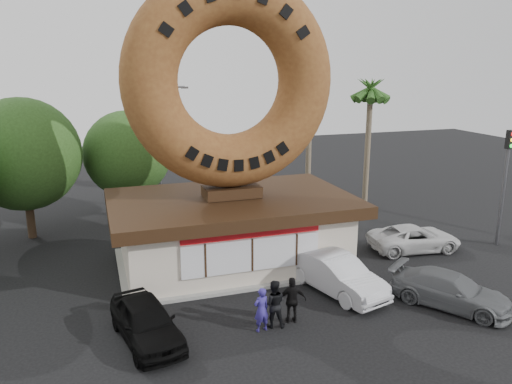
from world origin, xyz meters
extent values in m
plane|color=black|center=(0.00, 0.00, 0.00)|extent=(90.00, 90.00, 0.00)
cube|color=beige|center=(0.00, 6.00, 1.50)|extent=(10.00, 6.00, 3.00)
cube|color=#999993|center=(0.00, 6.00, 0.07)|extent=(10.60, 6.60, 0.15)
cube|color=#3F3F3F|center=(0.00, 6.00, 3.05)|extent=(10.00, 6.00, 0.10)
cube|color=black|center=(0.00, 6.00, 3.00)|extent=(11.20, 7.20, 0.55)
cube|color=silver|center=(0.00, 2.95, 1.55)|extent=(6.00, 0.12, 1.40)
cube|color=red|center=(0.00, 2.93, 2.55)|extent=(6.00, 0.10, 0.45)
cube|color=black|center=(0.00, 6.00, 3.55)|extent=(2.60, 1.40, 0.50)
torus|color=brown|center=(0.00, 6.00, 8.55)|extent=(9.51, 2.42, 9.51)
cylinder|color=#473321|center=(-9.50, 13.00, 1.65)|extent=(0.44, 0.44, 3.30)
sphere|color=#234217|center=(-9.50, 13.00, 4.65)|extent=(6.00, 6.00, 6.00)
cylinder|color=#473321|center=(-4.00, 15.00, 1.43)|extent=(0.44, 0.44, 2.86)
sphere|color=#234217|center=(-4.00, 15.00, 4.03)|extent=(5.20, 5.20, 5.20)
cylinder|color=#726651|center=(7.50, 14.00, 4.50)|extent=(0.36, 0.36, 9.00)
cylinder|color=#726651|center=(11.00, 12.50, 4.00)|extent=(0.36, 0.36, 8.00)
cylinder|color=#59595E|center=(-2.00, 16.00, 4.00)|extent=(0.18, 0.18, 8.00)
cylinder|color=#59595E|center=(-1.10, 16.00, 7.90)|extent=(1.80, 0.12, 0.12)
cube|color=#59595E|center=(-0.20, 16.00, 7.85)|extent=(0.45, 0.20, 0.12)
cylinder|color=#59595E|center=(14.00, 4.00, 3.00)|extent=(0.18, 0.18, 6.00)
cube|color=black|center=(14.00, 4.00, 5.60)|extent=(0.30, 0.28, 0.95)
sphere|color=yellow|center=(14.00, 3.85, 5.60)|extent=(0.18, 0.18, 0.18)
sphere|color=green|center=(14.00, 3.85, 5.30)|extent=(0.18, 0.18, 0.18)
imported|color=navy|center=(-0.74, -0.41, 0.83)|extent=(0.67, 0.52, 1.66)
imported|color=black|center=(-0.22, -0.25, 0.90)|extent=(1.03, 0.90, 1.79)
imported|color=black|center=(0.54, -0.18, 0.88)|extent=(1.10, 0.63, 1.77)
imported|color=black|center=(-4.71, 0.23, 0.73)|extent=(2.53, 4.53, 1.46)
imported|color=#BCBDC2|center=(3.28, 1.59, 0.78)|extent=(2.88, 5.03, 1.57)
imported|color=slate|center=(6.93, -0.98, 0.67)|extent=(4.19, 4.88, 1.34)
imported|color=silver|center=(9.30, 4.68, 0.65)|extent=(4.88, 2.66, 1.30)
camera|label=1|loc=(-6.01, -15.63, 9.30)|focal=35.00mm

